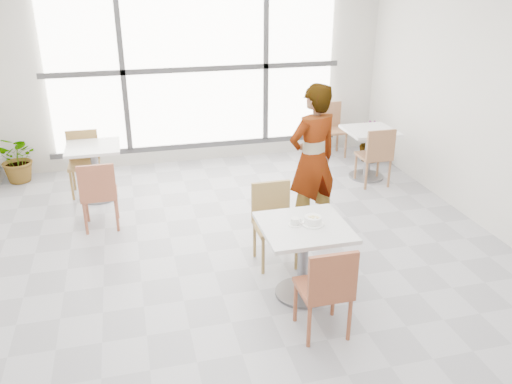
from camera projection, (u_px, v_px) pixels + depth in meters
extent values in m
plane|color=#9E9EA5|center=(249.00, 267.00, 5.59)|extent=(7.00, 7.00, 0.00)
plane|color=silver|center=(196.00, 68.00, 8.11)|extent=(6.00, 0.00, 6.00)
cube|color=white|center=(196.00, 69.00, 8.06)|extent=(4.40, 0.04, 2.40)
cube|color=#3F3F42|center=(196.00, 69.00, 8.03)|extent=(4.60, 0.05, 0.08)
cube|color=#3F3F42|center=(123.00, 72.00, 7.78)|extent=(0.08, 0.05, 2.40)
cube|color=#3F3F42|center=(266.00, 66.00, 8.28)|extent=(0.08, 0.05, 2.40)
cube|color=#3F3F42|center=(200.00, 145.00, 8.51)|extent=(4.60, 0.05, 0.08)
cube|color=silver|center=(304.00, 227.00, 4.85)|extent=(0.80, 0.80, 0.04)
cylinder|color=slate|center=(303.00, 262.00, 5.00)|extent=(0.10, 0.10, 0.71)
cylinder|color=slate|center=(302.00, 292.00, 5.13)|extent=(0.52, 0.52, 0.03)
cube|color=brown|center=(323.00, 288.00, 4.46)|extent=(0.42, 0.42, 0.04)
cube|color=brown|center=(333.00, 277.00, 4.20)|extent=(0.42, 0.04, 0.42)
cylinder|color=brown|center=(333.00, 296.00, 4.75)|extent=(0.04, 0.04, 0.41)
cylinder|color=brown|center=(349.00, 320.00, 4.43)|extent=(0.04, 0.04, 0.41)
cylinder|color=brown|center=(295.00, 302.00, 4.67)|extent=(0.04, 0.04, 0.41)
cylinder|color=brown|center=(309.00, 326.00, 4.35)|extent=(0.04, 0.04, 0.41)
cube|color=#9F7E47|center=(275.00, 227.00, 5.51)|extent=(0.42, 0.42, 0.04)
cube|color=#9F7E47|center=(271.00, 200.00, 5.59)|extent=(0.42, 0.04, 0.42)
cylinder|color=#9F7E47|center=(263.00, 256.00, 5.40)|extent=(0.04, 0.04, 0.41)
cylinder|color=#9F7E47|center=(255.00, 240.00, 5.72)|extent=(0.04, 0.04, 0.41)
cylinder|color=#9F7E47|center=(296.00, 252.00, 5.48)|extent=(0.04, 0.04, 0.41)
cylinder|color=#9F7E47|center=(286.00, 236.00, 5.80)|extent=(0.04, 0.04, 0.41)
cylinder|color=white|center=(313.00, 224.00, 4.85)|extent=(0.21, 0.21, 0.01)
cylinder|color=white|center=(313.00, 220.00, 4.84)|extent=(0.16, 0.16, 0.07)
torus|color=white|center=(313.00, 217.00, 4.83)|extent=(0.16, 0.16, 0.01)
cylinder|color=beige|center=(313.00, 220.00, 4.84)|extent=(0.14, 0.14, 0.05)
cylinder|color=beige|center=(313.00, 218.00, 4.80)|extent=(0.03, 0.03, 0.02)
cylinder|color=beige|center=(316.00, 217.00, 4.83)|extent=(0.03, 0.03, 0.02)
cylinder|color=beige|center=(312.00, 218.00, 4.81)|extent=(0.03, 0.03, 0.02)
cylinder|color=#EEE599|center=(313.00, 217.00, 4.81)|extent=(0.03, 0.03, 0.01)
cylinder|color=beige|center=(310.00, 217.00, 4.82)|extent=(0.03, 0.03, 0.02)
cylinder|color=beige|center=(318.00, 218.00, 4.80)|extent=(0.03, 0.03, 0.02)
cylinder|color=beige|center=(312.00, 217.00, 4.81)|extent=(0.03, 0.03, 0.02)
cylinder|color=beige|center=(318.00, 218.00, 4.81)|extent=(0.03, 0.03, 0.01)
cylinder|color=beige|center=(314.00, 217.00, 4.83)|extent=(0.03, 0.03, 0.02)
cylinder|color=beige|center=(313.00, 216.00, 4.82)|extent=(0.03, 0.03, 0.01)
cylinder|color=beige|center=(315.00, 217.00, 4.83)|extent=(0.03, 0.03, 0.01)
cylinder|color=white|center=(295.00, 225.00, 4.85)|extent=(0.13, 0.13, 0.01)
cylinder|color=white|center=(295.00, 221.00, 4.83)|extent=(0.08, 0.08, 0.06)
torus|color=white|center=(299.00, 221.00, 4.84)|extent=(0.05, 0.01, 0.05)
cylinder|color=black|center=(295.00, 219.00, 4.82)|extent=(0.07, 0.07, 0.00)
cube|color=#BDBCC2|center=(301.00, 224.00, 4.84)|extent=(0.09, 0.05, 0.00)
sphere|color=#BDBCC2|center=(304.00, 223.00, 4.86)|extent=(0.02, 0.02, 0.02)
imported|color=black|center=(313.00, 160.00, 6.07)|extent=(0.75, 0.60, 1.78)
cube|color=white|center=(93.00, 147.00, 6.99)|extent=(0.70, 0.70, 0.04)
cylinder|color=slate|center=(96.00, 174.00, 7.14)|extent=(0.10, 0.10, 0.71)
cylinder|color=slate|center=(99.00, 196.00, 7.27)|extent=(0.52, 0.52, 0.03)
cube|color=silver|center=(370.00, 131.00, 7.69)|extent=(0.70, 0.70, 0.04)
cylinder|color=slate|center=(368.00, 155.00, 7.84)|extent=(0.10, 0.10, 0.71)
cylinder|color=slate|center=(366.00, 176.00, 7.98)|extent=(0.52, 0.52, 0.03)
cube|color=#A4593E|center=(99.00, 194.00, 6.31)|extent=(0.42, 0.42, 0.04)
cube|color=#A4593E|center=(97.00, 182.00, 6.05)|extent=(0.42, 0.04, 0.42)
cylinder|color=#A4593E|center=(117.00, 203.00, 6.60)|extent=(0.04, 0.04, 0.41)
cylinder|color=#A4593E|center=(117.00, 216.00, 6.28)|extent=(0.04, 0.04, 0.41)
cylinder|color=#A4593E|center=(87.00, 206.00, 6.52)|extent=(0.04, 0.04, 0.41)
cylinder|color=#A4593E|center=(86.00, 219.00, 6.20)|extent=(0.04, 0.04, 0.41)
cube|color=olive|center=(84.00, 165.00, 7.23)|extent=(0.42, 0.42, 0.04)
cube|color=olive|center=(83.00, 145.00, 7.31)|extent=(0.42, 0.04, 0.42)
cylinder|color=olive|center=(72.00, 186.00, 7.12)|extent=(0.04, 0.04, 0.41)
cylinder|color=olive|center=(74.00, 177.00, 7.44)|extent=(0.04, 0.04, 0.41)
cylinder|color=olive|center=(99.00, 184.00, 7.20)|extent=(0.04, 0.04, 0.41)
cylinder|color=olive|center=(100.00, 174.00, 7.52)|extent=(0.04, 0.04, 0.41)
cube|color=#926443|center=(374.00, 156.00, 7.57)|extent=(0.42, 0.42, 0.04)
cube|color=#926443|center=(381.00, 145.00, 7.31)|extent=(0.42, 0.04, 0.42)
cylinder|color=#926443|center=(378.00, 165.00, 7.86)|extent=(0.04, 0.04, 0.41)
cylinder|color=#926443|center=(389.00, 174.00, 7.54)|extent=(0.04, 0.04, 0.41)
cylinder|color=#926443|center=(356.00, 167.00, 7.78)|extent=(0.04, 0.04, 0.41)
cylinder|color=#926443|center=(366.00, 176.00, 7.46)|extent=(0.04, 0.04, 0.41)
cube|color=#9D6B49|center=(332.00, 131.00, 8.73)|extent=(0.42, 0.42, 0.04)
cube|color=#9D6B49|center=(329.00, 114.00, 8.81)|extent=(0.42, 0.04, 0.42)
cylinder|color=#9D6B49|center=(325.00, 148.00, 8.62)|extent=(0.04, 0.04, 0.41)
cylinder|color=#9D6B49|center=(318.00, 141.00, 8.94)|extent=(0.04, 0.04, 0.41)
cylinder|color=#9D6B49|center=(346.00, 146.00, 8.70)|extent=(0.04, 0.04, 0.41)
cylinder|color=#9D6B49|center=(337.00, 140.00, 9.02)|extent=(0.04, 0.04, 0.41)
imported|color=#5A813F|center=(19.00, 158.00, 7.68)|extent=(0.83, 0.79, 0.72)
imported|color=#42763D|center=(371.00, 142.00, 8.52)|extent=(0.41, 0.41, 0.65)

